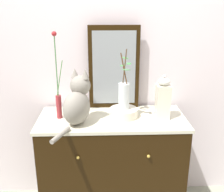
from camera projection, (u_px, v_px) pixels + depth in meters
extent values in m
cube|color=silver|center=(111.00, 58.00, 2.33)|extent=(4.40, 0.08, 2.60)
cube|color=black|center=(112.00, 168.00, 2.30)|extent=(1.13, 0.50, 0.87)
cube|color=beige|center=(112.00, 119.00, 2.15)|extent=(1.16, 0.51, 0.02)
sphere|color=#B79338|center=(78.00, 158.00, 1.96)|extent=(0.02, 0.02, 0.02)
sphere|color=#B79338|center=(149.00, 156.00, 1.97)|extent=(0.02, 0.02, 0.02)
cube|color=black|center=(114.00, 68.00, 2.26)|extent=(0.42, 0.03, 0.69)
cube|color=gray|center=(114.00, 68.00, 2.24)|extent=(0.35, 0.01, 0.61)
ellipsoid|color=gray|center=(77.00, 108.00, 2.00)|extent=(0.27, 0.31, 0.25)
sphere|color=gray|center=(80.00, 85.00, 2.02)|extent=(0.15, 0.15, 0.15)
cone|color=gray|center=(75.00, 73.00, 2.00)|extent=(0.06, 0.06, 0.07)
cone|color=gray|center=(85.00, 74.00, 1.97)|extent=(0.06, 0.06, 0.07)
cylinder|color=gray|center=(60.00, 135.00, 1.83)|extent=(0.11, 0.21, 0.03)
cylinder|color=maroon|center=(59.00, 107.00, 2.11)|extent=(0.04, 0.04, 0.19)
cylinder|color=#3F7B41|center=(56.00, 67.00, 2.01)|extent=(0.01, 0.01, 0.45)
sphere|color=maroon|center=(54.00, 34.00, 1.93)|extent=(0.04, 0.04, 0.04)
cylinder|color=#44813A|center=(60.00, 78.00, 2.04)|extent=(0.06, 0.01, 0.27)
cylinder|color=silver|center=(124.00, 113.00, 2.15)|extent=(0.22, 0.22, 0.07)
cylinder|color=silver|center=(124.00, 96.00, 2.11)|extent=(0.09, 0.09, 0.21)
cylinder|color=brown|center=(125.00, 74.00, 2.03)|extent=(0.07, 0.03, 0.32)
ellipsoid|color=#437846|center=(126.00, 70.00, 2.00)|extent=(0.08, 0.05, 0.01)
ellipsoid|color=#36743B|center=(129.00, 64.00, 1.95)|extent=(0.05, 0.07, 0.01)
cylinder|color=brown|center=(124.00, 72.00, 2.06)|extent=(0.04, 0.01, 0.34)
ellipsoid|color=#387F40|center=(123.00, 65.00, 2.08)|extent=(0.07, 0.08, 0.01)
ellipsoid|color=#3A8139|center=(125.00, 58.00, 2.06)|extent=(0.06, 0.08, 0.01)
cube|color=silver|center=(163.00, 102.00, 2.10)|extent=(0.10, 0.10, 0.27)
ellipsoid|color=silver|center=(164.00, 82.00, 2.05)|extent=(0.09, 0.09, 0.06)
sphere|color=silver|center=(164.00, 76.00, 2.04)|extent=(0.02, 0.02, 0.02)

